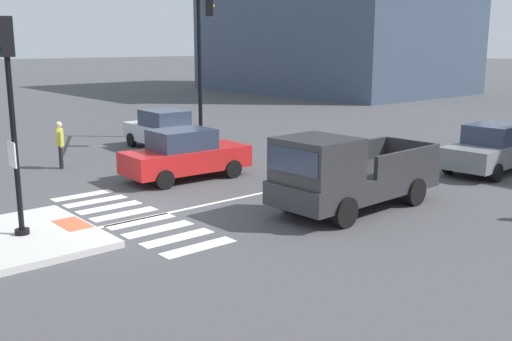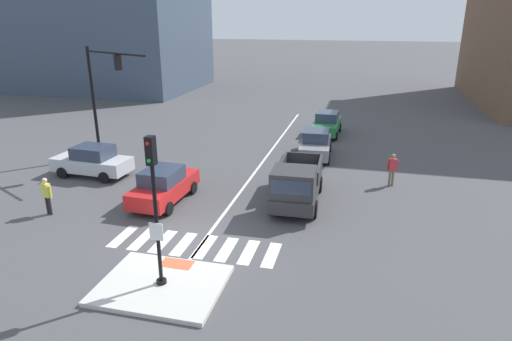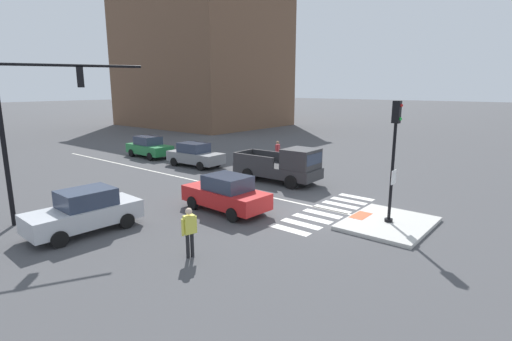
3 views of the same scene
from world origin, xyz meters
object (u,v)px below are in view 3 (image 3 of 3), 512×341
object	(u,v)px
signal_pole	(394,151)
car_grey_eastbound_far	(195,155)
traffic_light_mast	(32,116)
car_green_eastbound_distant	(149,147)
car_silver_cross_left	(85,211)
pickup_truck_charcoal_eastbound_mid	(284,166)
pedestrian_waiting_far_side	(278,151)
car_red_westbound_near	(226,193)
pedestrian_at_curb_left	(189,229)

from	to	relation	value
signal_pole	car_grey_eastbound_far	xyz separation A→B (m)	(3.08, 14.86, -2.20)
traffic_light_mast	car_green_eastbound_distant	distance (m)	15.39
traffic_light_mast	car_silver_cross_left	size ratio (longest dim) A/B	1.55
signal_pole	traffic_light_mast	bearing A→B (deg)	127.61
pickup_truck_charcoal_eastbound_mid	pedestrian_waiting_far_side	xyz separation A→B (m)	(4.25, 3.56, 0.00)
car_green_eastbound_distant	car_silver_cross_left	xyz separation A→B (m)	(-11.27, -11.70, 0.00)
car_red_westbound_near	car_silver_cross_left	bearing A→B (deg)	155.39
car_green_eastbound_distant	pedestrian_at_curb_left	size ratio (longest dim) A/B	2.49
car_green_eastbound_distant	pedestrian_waiting_far_side	bearing A→B (deg)	-66.54
car_red_westbound_near	car_grey_eastbound_far	distance (m)	10.42
traffic_light_mast	car_green_eastbound_distant	size ratio (longest dim) A/B	1.56
car_grey_eastbound_far	pedestrian_at_curb_left	distance (m)	14.97
signal_pole	car_grey_eastbound_far	distance (m)	15.34
traffic_light_mast	pedestrian_at_curb_left	xyz separation A→B (m)	(1.52, -7.27, -3.31)
car_grey_eastbound_far	pedestrian_at_curb_left	xyz separation A→B (m)	(-10.13, -11.02, 0.17)
traffic_light_mast	car_silver_cross_left	bearing A→B (deg)	-77.73
pedestrian_waiting_far_side	car_grey_eastbound_far	bearing A→B (deg)	137.12
traffic_light_mast	signal_pole	bearing A→B (deg)	-52.39
traffic_light_mast	car_red_westbound_near	world-z (taller)	traffic_light_mast
car_grey_eastbound_far	pedestrian_waiting_far_side	size ratio (longest dim) A/B	2.50
car_red_westbound_near	pedestrian_waiting_far_side	bearing A→B (deg)	24.53
car_grey_eastbound_far	car_green_eastbound_distant	size ratio (longest dim) A/B	1.01
car_grey_eastbound_far	car_silver_cross_left	size ratio (longest dim) A/B	1.00
car_green_eastbound_distant	car_silver_cross_left	distance (m)	16.24
pickup_truck_charcoal_eastbound_mid	signal_pole	bearing A→B (deg)	-112.81
traffic_light_mast	car_green_eastbound_distant	world-z (taller)	traffic_light_mast
car_red_westbound_near	pedestrian_at_curb_left	size ratio (longest dim) A/B	2.50
signal_pole	car_green_eastbound_distant	bearing A→B (deg)	80.96
signal_pole	pedestrian_waiting_far_side	bearing A→B (deg)	56.05
signal_pole	pedestrian_at_curb_left	bearing A→B (deg)	151.37
car_silver_cross_left	pedestrian_waiting_far_side	bearing A→B (deg)	8.29
signal_pole	car_red_westbound_near	world-z (taller)	signal_pole
signal_pole	pickup_truck_charcoal_eastbound_mid	xyz separation A→B (m)	(3.09, 7.35, -2.04)
pickup_truck_charcoal_eastbound_mid	pedestrian_at_curb_left	size ratio (longest dim) A/B	3.09
pedestrian_waiting_far_side	pedestrian_at_curb_left	bearing A→B (deg)	-153.85
car_green_eastbound_distant	pickup_truck_charcoal_eastbound_mid	xyz separation A→B (m)	(-0.15, -13.01, 0.17)
pedestrian_at_curb_left	car_grey_eastbound_far	bearing A→B (deg)	47.42
traffic_light_mast	car_grey_eastbound_far	xyz separation A→B (m)	(11.65, 3.75, -3.48)
traffic_light_mast	pickup_truck_charcoal_eastbound_mid	xyz separation A→B (m)	(11.66, -3.77, -3.32)
car_green_eastbound_distant	pedestrian_waiting_far_side	distance (m)	10.31
signal_pole	traffic_light_mast	size ratio (longest dim) A/B	0.73
pickup_truck_charcoal_eastbound_mid	pedestrian_waiting_far_side	world-z (taller)	pickup_truck_charcoal_eastbound_mid
signal_pole	traffic_light_mast	world-z (taller)	traffic_light_mast
car_red_westbound_near	car_grey_eastbound_far	world-z (taller)	same
signal_pole	pickup_truck_charcoal_eastbound_mid	world-z (taller)	signal_pole
car_green_eastbound_distant	car_grey_eastbound_far	bearing A→B (deg)	-91.64
traffic_light_mast	car_silver_cross_left	xyz separation A→B (m)	(0.53, -2.45, -3.48)
car_silver_cross_left	pedestrian_at_curb_left	size ratio (longest dim) A/B	2.50
car_red_westbound_near	pickup_truck_charcoal_eastbound_mid	size ratio (longest dim) A/B	0.81
car_grey_eastbound_far	car_silver_cross_left	xyz separation A→B (m)	(-11.12, -6.20, 0.00)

